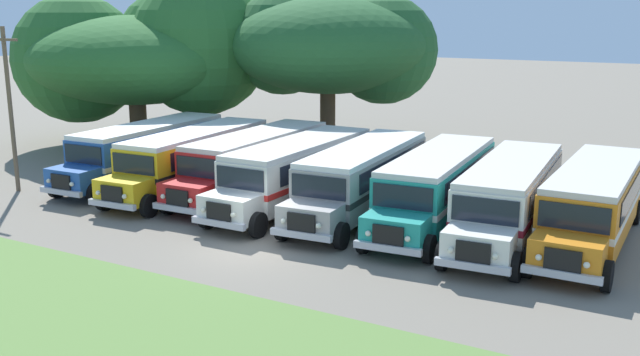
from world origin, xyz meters
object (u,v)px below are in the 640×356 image
Objects in this scene: parked_bus_slot_2 at (255,160)px; broad_shade_tree at (333,45)px; parked_bus_slot_0 at (147,149)px; parked_bus_slot_6 at (510,195)px; parked_bus_slot_3 at (297,169)px; parked_bus_slot_7 at (594,201)px; parked_bus_slot_1 at (194,157)px; utility_pole at (10,105)px; parked_bus_slot_4 at (362,176)px; parked_bus_slot_5 at (437,184)px; secondary_tree at (145,54)px.

parked_bus_slot_2 is 12.12m from broad_shade_tree.
parked_bus_slot_0 is 1.00× the size of parked_bus_slot_6.
parked_bus_slot_3 is 12.34m from parked_bus_slot_7.
utility_pole is (-7.11, -4.52, 2.54)m from parked_bus_slot_1.
parked_bus_slot_2 is 1.00× the size of parked_bus_slot_7.
parked_bus_slot_2 is 0.99× the size of parked_bus_slot_6.
parked_bus_slot_2 and parked_bus_slot_4 have the same top height.
parked_bus_slot_5 is 1.01× the size of parked_bus_slot_7.
parked_bus_slot_4 is at bearing -86.94° from parked_bus_slot_7.
parked_bus_slot_0 is 21.53m from parked_bus_slot_7.
parked_bus_slot_0 is 1.00× the size of parked_bus_slot_5.
parked_bus_slot_7 is (12.32, 0.82, 0.00)m from parked_bus_slot_3.
parked_bus_slot_0 is 1.41× the size of utility_pole.
parked_bus_slot_3 is 13.92m from utility_pole.
broad_shade_tree is at bearing -140.21° from parked_bus_slot_5.
utility_pole is (-10.09, -5.36, 2.54)m from parked_bus_slot_2.
parked_bus_slot_5 is at bearing 93.99° from parked_bus_slot_3.
parked_bus_slot_0 is at bearing -87.79° from parked_bus_slot_2.
parked_bus_slot_4 is at bearing 16.87° from utility_pole.
broad_shade_tree is 18.48m from utility_pole.
secondary_tree is at bearing -116.09° from parked_bus_slot_3.
parked_bus_slot_6 is (6.31, -0.11, 0.00)m from parked_bus_slot_4.
parked_bus_slot_2 is 15.35m from secondary_tree.
secondary_tree reaches higher than utility_pole.
secondary_tree is (-25.22, 7.53, 4.22)m from parked_bus_slot_6.
parked_bus_slot_3 and parked_bus_slot_4 have the same top height.
parked_bus_slot_5 is at bearing 14.62° from utility_pole.
parked_bus_slot_5 is 6.00m from parked_bus_slot_7.
secondary_tree is at bearing -131.04° from parked_bus_slot_1.
parked_bus_slot_2 is at bearing -80.91° from broad_shade_tree.
parked_bus_slot_0 is 1.00× the size of parked_bus_slot_2.
parked_bus_slot_1 is 0.89× the size of broad_shade_tree.
parked_bus_slot_5 is at bearing 87.92° from parked_bus_slot_0.
parked_bus_slot_3 is (5.79, 0.04, 0.00)m from parked_bus_slot_1.
parked_bus_slot_4 is (8.85, 0.32, 0.00)m from parked_bus_slot_1.
utility_pole reaches higher than parked_bus_slot_0.
parked_bus_slot_6 is (15.15, 0.22, 0.00)m from parked_bus_slot_1.
utility_pole reaches higher than parked_bus_slot_4.
secondary_tree is at bearing -115.43° from parked_bus_slot_4.
parked_bus_slot_7 is at bearing 98.15° from parked_bus_slot_6.
parked_bus_slot_0 is at bearing -93.97° from parked_bus_slot_5.
broad_shade_tree is (-10.90, 11.31, 4.87)m from parked_bus_slot_5.
parked_bus_slot_3 is at bearing 72.69° from parked_bus_slot_2.
broad_shade_tree reaches higher than utility_pole.
utility_pole is at bearing -61.06° from parked_bus_slot_1.
parked_bus_slot_1 is 1.01× the size of parked_bus_slot_7.
parked_bus_slot_4 is 1.41× the size of utility_pole.
parked_bus_slot_3 is 9.36m from parked_bus_slot_6.
parked_bus_slot_0 is at bearing -101.00° from parked_bus_slot_1.
parked_bus_slot_0 is at bearing 53.35° from utility_pole.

